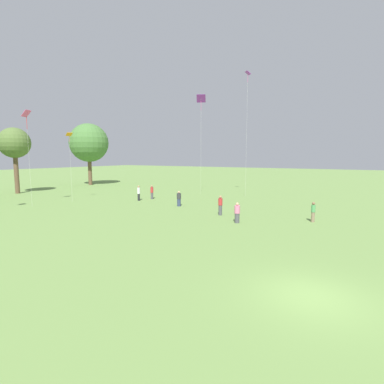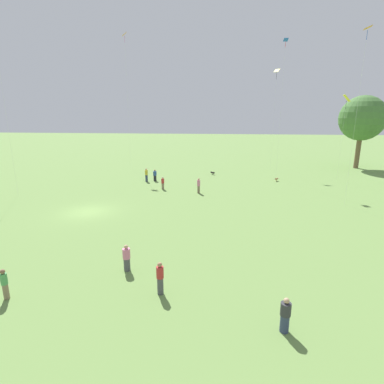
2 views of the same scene
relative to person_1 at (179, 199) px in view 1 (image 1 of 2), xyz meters
name	(u,v)px [view 1 (image 1 of 2)]	position (x,y,z in m)	size (l,w,h in m)	color
ground_plane	(312,297)	(-14.78, -15.64, -0.79)	(240.00, 240.00, 0.00)	#6B8E47
tree_3	(14,144)	(-2.52, 25.86, 6.25)	(4.26, 4.26, 9.28)	brown
tree_4	(89,143)	(11.56, 27.06, 6.88)	(6.96, 6.96, 11.19)	brown
person_1	(179,199)	(0.00, 0.00, 0.00)	(0.60, 0.60, 1.63)	#333D5B
person_2	(139,193)	(0.92, 6.34, 0.13)	(0.39, 0.39, 1.81)	#232328
person_5	(152,192)	(2.77, 5.79, 0.07)	(0.41, 0.41, 1.72)	#4C4C51
person_7	(220,205)	(-2.19, -5.87, 0.10)	(0.53, 0.53, 1.78)	#4C4C51
person_8	(313,212)	(-0.92, -13.54, 0.04)	(0.44, 0.44, 1.64)	#847056
person_9	(237,213)	(-4.34, -8.36, 0.01)	(0.62, 0.62, 1.65)	#4C4C51
kite_0	(69,138)	(-3.39, 12.90, 6.62)	(0.77, 0.71, 8.00)	orange
kite_2	(248,83)	(11.04, -3.31, 13.70)	(0.89, 0.90, 15.96)	purple
kite_6	(201,101)	(10.29, 3.02, 11.94)	(1.25, 1.44, 13.56)	purple
kite_7	(26,117)	(-7.93, 13.56, 8.51)	(1.06, 0.92, 10.02)	#E54C99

